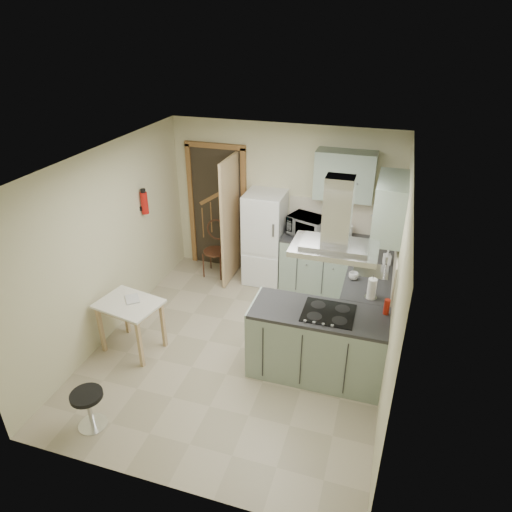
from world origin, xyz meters
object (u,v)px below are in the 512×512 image
(fridge, at_px, (265,238))
(bentwood_chair, at_px, (215,251))
(peninsula, at_px, (317,343))
(drop_leaf_table, at_px, (132,326))
(stool, at_px, (90,409))
(extractor_hood, at_px, (334,248))
(microwave, at_px, (307,226))

(fridge, xyz_separation_m, bentwood_chair, (-0.83, -0.09, -0.32))
(peninsula, distance_m, drop_leaf_table, 2.36)
(fridge, distance_m, stool, 3.63)
(bentwood_chair, bearing_deg, extractor_hood, -40.72)
(stool, bearing_deg, fridge, 75.59)
(fridge, distance_m, peninsula, 2.35)
(stool, bearing_deg, bentwood_chair, 88.91)
(peninsula, xyz_separation_m, drop_leaf_table, (-2.35, -0.24, -0.09))
(peninsula, distance_m, microwave, 2.12)
(microwave, bearing_deg, bentwood_chair, -158.02)
(drop_leaf_table, relative_size, bentwood_chair, 0.89)
(peninsula, bearing_deg, fridge, 121.74)
(stool, relative_size, microwave, 0.80)
(bentwood_chair, xyz_separation_m, stool, (-0.06, -3.39, -0.20))
(bentwood_chair, relative_size, microwave, 1.52)
(drop_leaf_table, distance_m, bentwood_chair, 2.15)
(extractor_hood, relative_size, drop_leaf_table, 1.19)
(drop_leaf_table, height_order, microwave, microwave)
(drop_leaf_table, bearing_deg, fridge, 74.06)
(peninsula, bearing_deg, microwave, 105.62)
(drop_leaf_table, distance_m, microwave, 2.92)
(fridge, distance_m, extractor_hood, 2.57)
(fridge, relative_size, drop_leaf_table, 1.98)
(bentwood_chair, distance_m, microwave, 1.63)
(extractor_hood, relative_size, stool, 2.01)
(bentwood_chair, bearing_deg, drop_leaf_table, -97.24)
(fridge, height_order, extractor_hood, extractor_hood)
(extractor_hood, distance_m, microwave, 2.17)
(drop_leaf_table, relative_size, stool, 1.69)
(bentwood_chair, distance_m, stool, 3.40)
(fridge, bearing_deg, peninsula, -58.26)
(extractor_hood, bearing_deg, drop_leaf_table, -174.50)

